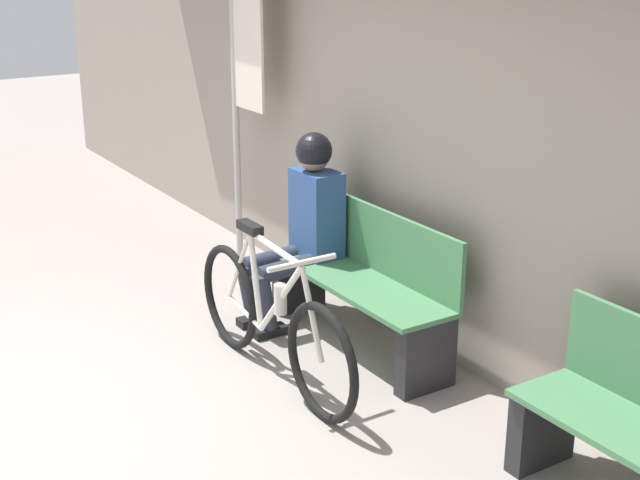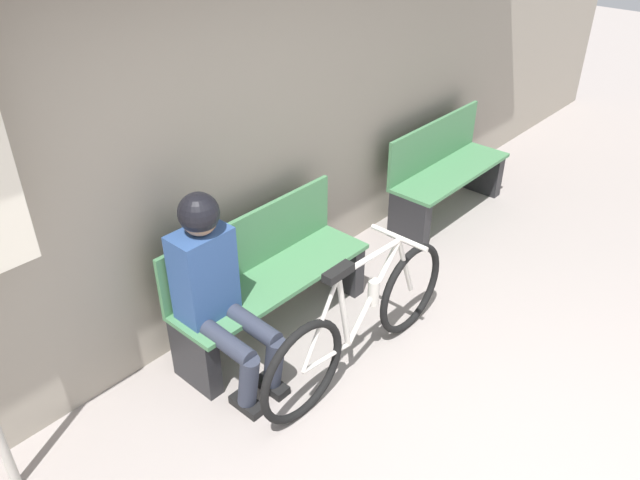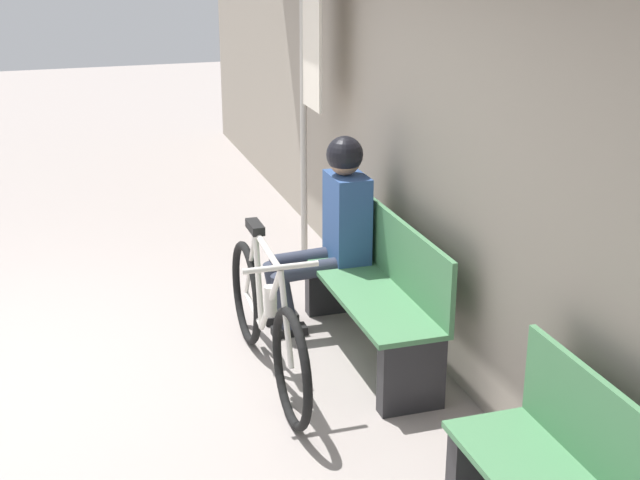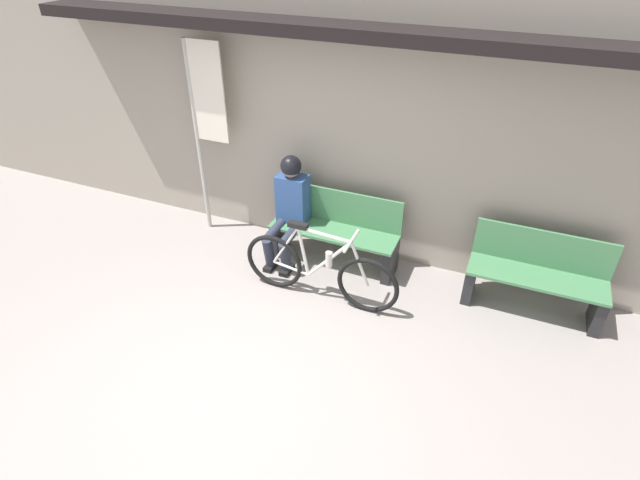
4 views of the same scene
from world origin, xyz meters
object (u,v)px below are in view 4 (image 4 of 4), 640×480
(bicycle, at_px, (319,271))
(person_seated, at_px, (289,203))
(park_bench_near, at_px, (335,232))
(park_bench_far, at_px, (536,278))
(banner_pole, at_px, (204,113))

(bicycle, xyz_separation_m, person_seated, (-0.61, 0.59, 0.35))
(park_bench_near, bearing_deg, park_bench_far, -0.06)
(banner_pole, bearing_deg, person_seated, -9.06)
(park_bench_near, xyz_separation_m, banner_pole, (-1.62, 0.07, 1.14))
(person_seated, xyz_separation_m, banner_pole, (-1.11, 0.18, 0.82))
(person_seated, distance_m, park_bench_far, 2.67)
(bicycle, xyz_separation_m, park_bench_far, (2.03, 0.69, 0.02))
(banner_pole, bearing_deg, park_bench_near, -2.40)
(person_seated, bearing_deg, bicycle, -43.78)
(park_bench_far, bearing_deg, banner_pole, 178.93)
(person_seated, bearing_deg, park_bench_far, 2.30)
(person_seated, height_order, banner_pole, banner_pole)
(bicycle, relative_size, park_bench_far, 1.28)
(park_bench_far, relative_size, banner_pole, 0.56)
(person_seated, relative_size, banner_pole, 0.53)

